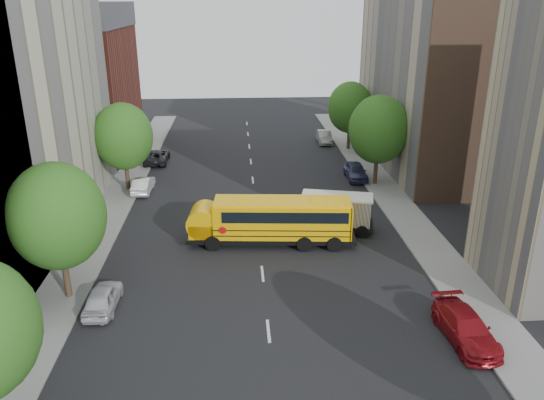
{
  "coord_description": "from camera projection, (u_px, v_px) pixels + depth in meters",
  "views": [
    {
      "loc": [
        -1.34,
        -30.67,
        15.74
      ],
      "look_at": [
        0.86,
        2.0,
        3.3
      ],
      "focal_mm": 35.0,
      "sensor_mm": 36.0,
      "label": 1
    }
  ],
  "objects": [
    {
      "name": "school_bus",
      "position": [
        270.0,
        219.0,
        35.91
      ],
      "size": [
        11.57,
        3.58,
        3.22
      ],
      "rotation": [
        0.0,
        0.0,
        -0.08
      ],
      "color": "black",
      "rests_on": "ground"
    },
    {
      "name": "parked_car_4",
      "position": [
        356.0,
        171.0,
        49.3
      ],
      "size": [
        1.83,
        4.43,
        1.5
      ],
      "primitive_type": "imported",
      "rotation": [
        0.0,
        0.0,
        -0.01
      ],
      "color": "#36365E",
      "rests_on": "ground"
    },
    {
      "name": "street_tree_1",
      "position": [
        57.0,
        216.0,
        28.11
      ],
      "size": [
        5.12,
        5.12,
        7.9
      ],
      "color": "#38281C",
      "rests_on": "ground"
    },
    {
      "name": "parked_car_2",
      "position": [
        157.0,
        156.0,
        54.23
      ],
      "size": [
        2.28,
        4.89,
        1.35
      ],
      "primitive_type": "imported",
      "rotation": [
        0.0,
        0.0,
        3.14
      ],
      "color": "black",
      "rests_on": "ground"
    },
    {
      "name": "parked_car_0",
      "position": [
        103.0,
        298.0,
        28.57
      ],
      "size": [
        1.63,
        3.91,
        1.32
      ],
      "primitive_type": "imported",
      "rotation": [
        0.0,
        0.0,
        3.12
      ],
      "color": "silver",
      "rests_on": "ground"
    },
    {
      "name": "sidewalk_right",
      "position": [
        411.0,
        223.0,
        39.65
      ],
      "size": [
        3.0,
        80.0,
        0.12
      ],
      "primitive_type": "cube",
      "color": "slate",
      "rests_on": "ground"
    },
    {
      "name": "street_tree_2",
      "position": [
        123.0,
        136.0,
        44.94
      ],
      "size": [
        4.99,
        4.99,
        7.71
      ],
      "color": "#38281C",
      "rests_on": "ground"
    },
    {
      "name": "building_right_sidewall",
      "position": [
        489.0,
        93.0,
        40.61
      ],
      "size": [
        10.1,
        0.3,
        18.0
      ],
      "primitive_type": "cube",
      "color": "brown",
      "rests_on": "ground"
    },
    {
      "name": "street_tree_5",
      "position": [
        350.0,
        108.0,
        57.55
      ],
      "size": [
        4.86,
        4.86,
        7.51
      ],
      "color": "#38281C",
      "rests_on": "ground"
    },
    {
      "name": "parked_car_5",
      "position": [
        324.0,
        137.0,
        61.77
      ],
      "size": [
        1.58,
        4.29,
        1.4
      ],
      "primitive_type": "imported",
      "rotation": [
        0.0,
        0.0,
        -0.02
      ],
      "color": "gray",
      "rests_on": "ground"
    },
    {
      "name": "parked_car_3",
      "position": [
        466.0,
        328.0,
        25.9
      ],
      "size": [
        2.25,
        4.96,
        1.41
      ],
      "primitive_type": "imported",
      "rotation": [
        0.0,
        0.0,
        0.06
      ],
      "color": "maroon",
      "rests_on": "ground"
    },
    {
      "name": "building_right_far",
      "position": [
        437.0,
        74.0,
        50.87
      ],
      "size": [
        10.0,
        22.0,
        18.0
      ],
      "primitive_type": "cube",
      "color": "tan",
      "rests_on": "ground"
    },
    {
      "name": "building_left_redbrick",
      "position": [
        81.0,
        91.0,
        56.96
      ],
      "size": [
        10.0,
        15.0,
        13.0
      ],
      "primitive_type": "cube",
      "color": "maroon",
      "rests_on": "ground"
    },
    {
      "name": "street_tree_4",
      "position": [
        379.0,
        130.0,
        46.23
      ],
      "size": [
        5.25,
        5.25,
        8.1
      ],
      "color": "#38281C",
      "rests_on": "ground"
    },
    {
      "name": "safari_truck",
      "position": [
        330.0,
        212.0,
        38.13
      ],
      "size": [
        6.6,
        3.61,
        2.68
      ],
      "rotation": [
        0.0,
        0.0,
        -0.23
      ],
      "color": "black",
      "rests_on": "ground"
    },
    {
      "name": "sidewalk_left",
      "position": [
        99.0,
        231.0,
        38.21
      ],
      "size": [
        3.0,
        80.0,
        0.12
      ],
      "primitive_type": "cube",
      "color": "slate",
      "rests_on": "ground"
    },
    {
      "name": "ground",
      "position": [
        261.0,
        259.0,
        34.29
      ],
      "size": [
        120.0,
        120.0,
        0.0
      ],
      "primitive_type": "plane",
      "color": "black",
      "rests_on": "ground"
    },
    {
      "name": "lane_markings",
      "position": [
        255.0,
        203.0,
        43.61
      ],
      "size": [
        0.15,
        64.0,
        0.01
      ],
      "primitive_type": "cube",
      "color": "silver",
      "rests_on": "ground"
    },
    {
      "name": "parked_car_1",
      "position": [
        143.0,
        185.0,
        45.95
      ],
      "size": [
        1.52,
        4.07,
        1.33
      ],
      "primitive_type": "imported",
      "rotation": [
        0.0,
        0.0,
        3.11
      ],
      "color": "silver",
      "rests_on": "ground"
    }
  ]
}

